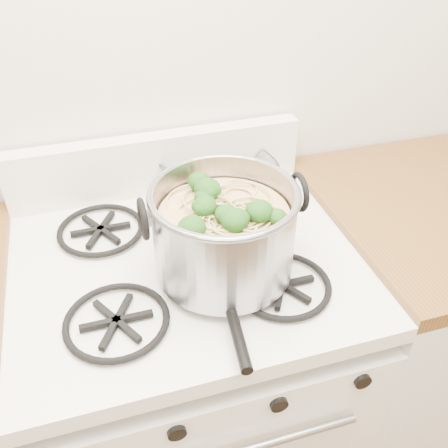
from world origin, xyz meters
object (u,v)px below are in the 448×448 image
Objects in this scene: spatula at (220,270)px; glass_bowl at (217,178)px; stock_pot at (224,233)px; gas_range at (194,386)px.

glass_bowl is at bearing 80.89° from spatula.
spatula is at bearing -127.19° from stock_pot.
stock_pot is 1.05× the size of spatula.
stock_pot is 2.89× the size of glass_bowl.
stock_pot is at bearing -103.71° from glass_bowl.
spatula is (0.05, -0.09, 0.50)m from gas_range.
spatula is 0.36m from glass_bowl.
spatula is (-0.01, -0.02, -0.08)m from stock_pot.
gas_range is 8.18× the size of glass_bowl.
stock_pot is at bearing -46.49° from gas_range.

